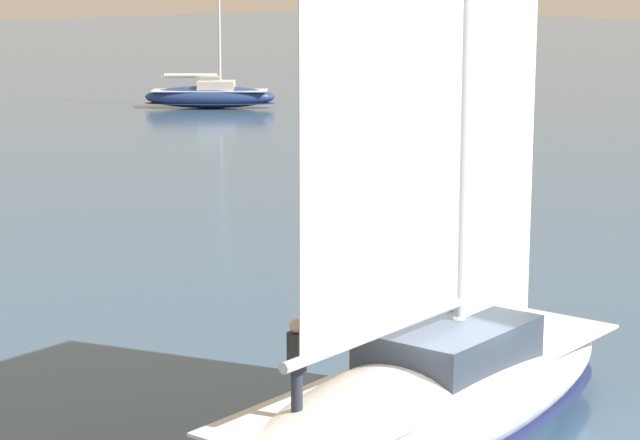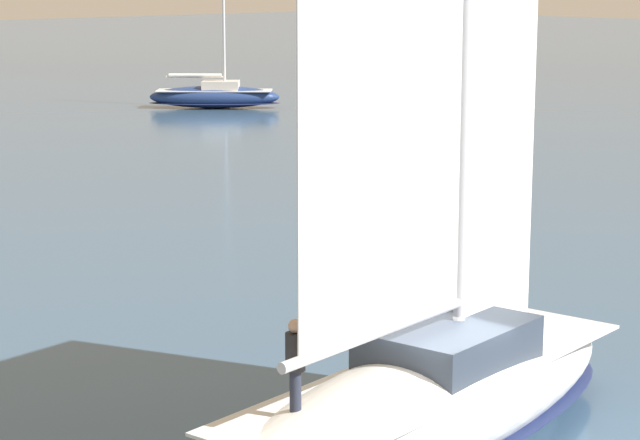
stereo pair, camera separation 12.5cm
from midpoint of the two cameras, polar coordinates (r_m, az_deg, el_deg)
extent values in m
ellipsoid|color=white|center=(23.93, 4.94, -8.31)|extent=(12.01, 4.69, 1.99)
ellipsoid|color=#19234C|center=(24.11, 4.92, -9.54)|extent=(12.14, 4.73, 0.24)
cube|color=silver|center=(23.74, 4.97, -7.00)|extent=(10.56, 3.99, 0.06)
cube|color=#333D4C|center=(24.08, 5.76, -5.66)|extent=(3.53, 2.68, 0.82)
cylinder|color=silver|center=(22.05, 2.57, -5.14)|extent=(5.25, 0.84, 0.20)
cube|color=white|center=(24.75, 8.11, 3.33)|extent=(2.56, 0.34, 8.04)
cylinder|color=#232838|center=(21.14, -1.24, -7.98)|extent=(0.22, 0.22, 0.85)
cylinder|color=#262628|center=(20.90, -1.24, -6.04)|extent=(0.38, 0.38, 0.65)
sphere|color=tan|center=(20.78, -1.25, -4.87)|extent=(0.24, 0.24, 0.24)
ellipsoid|color=navy|center=(84.58, -5.10, 5.62)|extent=(7.93, 7.95, 1.49)
ellipsoid|color=#19234C|center=(84.63, -5.09, 5.35)|extent=(8.01, 8.03, 0.18)
cube|color=silver|center=(84.54, -5.10, 5.92)|extent=(6.91, 6.93, 0.06)
cube|color=beige|center=(84.47, -4.81, 6.15)|extent=(2.95, 2.95, 0.61)
cylinder|color=silver|center=(84.15, -4.69, 9.66)|extent=(0.18, 0.18, 10.96)
cylinder|color=silver|center=(84.60, -5.98, 6.52)|extent=(2.89, 2.90, 0.15)
cylinder|color=silver|center=(84.59, -5.98, 6.60)|extent=(2.68, 2.69, 0.24)
camera|label=1|loc=(0.06, -90.14, -0.03)|focal=70.00mm
camera|label=2|loc=(0.06, 89.86, 0.03)|focal=70.00mm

